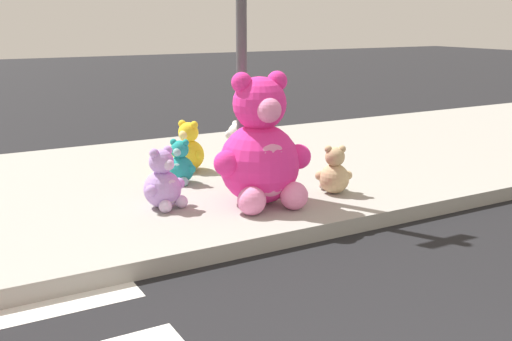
% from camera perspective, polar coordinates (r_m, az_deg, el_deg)
% --- Properties ---
extents(sidewalk, '(28.00, 4.40, 0.15)m').
position_cam_1_polar(sidewalk, '(6.80, -11.98, -1.72)').
color(sidewalk, '#9E9B93').
rests_on(sidewalk, ground_plane).
extents(sign_pole, '(0.56, 0.11, 3.20)m').
position_cam_1_polar(sign_pole, '(6.19, -1.39, 13.68)').
color(sign_pole, '#4C4C51').
rests_on(sign_pole, sidewalk).
extents(plush_pink_large, '(0.98, 0.88, 1.28)m').
position_cam_1_polar(plush_pink_large, '(5.76, 0.48, 1.72)').
color(plush_pink_large, '#F22D93').
rests_on(plush_pink_large, sidewalk).
extents(plush_yellow, '(0.43, 0.41, 0.60)m').
position_cam_1_polar(plush_yellow, '(7.15, -6.45, 1.87)').
color(plush_yellow, yellow).
rests_on(plush_yellow, sidewalk).
extents(plush_white, '(0.40, 0.44, 0.57)m').
position_cam_1_polar(plush_white, '(7.18, -1.89, 1.93)').
color(plush_white, white).
rests_on(plush_white, sidewalk).
extents(plush_tan, '(0.36, 0.36, 0.50)m').
position_cam_1_polar(plush_tan, '(6.25, 7.40, -0.31)').
color(plush_tan, tan).
rests_on(plush_tan, sidewalk).
extents(plush_lavender, '(0.43, 0.42, 0.59)m').
position_cam_1_polar(plush_lavender, '(5.77, -8.75, -1.24)').
color(plush_lavender, '#B28CD8').
rests_on(plush_lavender, sidewalk).
extents(plush_teal, '(0.35, 0.35, 0.49)m').
position_cam_1_polar(plush_teal, '(6.61, -7.23, 0.45)').
color(plush_teal, teal).
rests_on(plush_teal, sidewalk).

